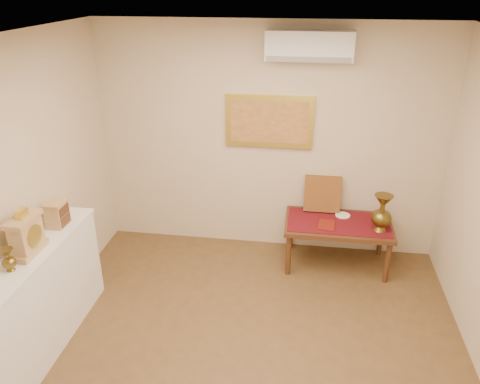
% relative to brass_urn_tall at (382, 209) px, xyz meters
% --- Properties ---
extents(floor, '(4.50, 4.50, 0.00)m').
position_rel_brass_urn_tall_xyz_m(floor, '(-1.29, -1.76, -0.81)').
color(floor, brown).
rests_on(floor, ground).
extents(ceiling, '(4.50, 4.50, 0.00)m').
position_rel_brass_urn_tall_xyz_m(ceiling, '(-1.29, -1.76, 1.89)').
color(ceiling, white).
rests_on(ceiling, ground).
extents(wall_back, '(4.00, 0.02, 2.70)m').
position_rel_brass_urn_tall_xyz_m(wall_back, '(-1.29, 0.49, 0.54)').
color(wall_back, beige).
rests_on(wall_back, ground).
extents(brass_urn_small, '(0.11, 0.11, 0.25)m').
position_rel_brass_urn_tall_xyz_m(brass_urn_small, '(-3.11, -1.87, 0.29)').
color(brass_urn_small, brown).
rests_on(brass_urn_small, display_ledge).
extents(table_cloth, '(1.14, 0.59, 0.01)m').
position_rel_brass_urn_tall_xyz_m(table_cloth, '(-0.44, 0.12, -0.26)').
color(table_cloth, maroon).
rests_on(table_cloth, low_table).
extents(brass_urn_tall, '(0.23, 0.23, 0.51)m').
position_rel_brass_urn_tall_xyz_m(brass_urn_tall, '(0.00, 0.00, 0.00)').
color(brass_urn_tall, brown).
rests_on(brass_urn_tall, table_cloth).
extents(plate, '(0.17, 0.17, 0.01)m').
position_rel_brass_urn_tall_xyz_m(plate, '(-0.38, 0.28, -0.25)').
color(plate, white).
rests_on(plate, table_cloth).
extents(menu, '(0.21, 0.27, 0.01)m').
position_rel_brass_urn_tall_xyz_m(menu, '(-0.58, 0.02, -0.25)').
color(menu, maroon).
rests_on(menu, table_cloth).
extents(cushion, '(0.42, 0.19, 0.43)m').
position_rel_brass_urn_tall_xyz_m(cushion, '(-0.63, 0.40, -0.04)').
color(cushion, '#5C1F12').
rests_on(cushion, table_cloth).
extents(display_ledge, '(0.37, 2.02, 0.98)m').
position_rel_brass_urn_tall_xyz_m(display_ledge, '(-3.11, -1.76, -0.32)').
color(display_ledge, white).
rests_on(display_ledge, floor).
extents(mantel_clock, '(0.17, 0.36, 0.41)m').
position_rel_brass_urn_tall_xyz_m(mantel_clock, '(-3.10, -1.61, 0.34)').
color(mantel_clock, tan).
rests_on(mantel_clock, display_ledge).
extents(wooden_chest, '(0.16, 0.21, 0.24)m').
position_rel_brass_urn_tall_xyz_m(wooden_chest, '(-3.10, -1.13, 0.29)').
color(wooden_chest, tan).
rests_on(wooden_chest, display_ledge).
extents(low_table, '(1.20, 0.70, 0.55)m').
position_rel_brass_urn_tall_xyz_m(low_table, '(-0.44, 0.12, -0.33)').
color(low_table, '#512D18').
rests_on(low_table, floor).
extents(painting, '(1.00, 0.06, 0.60)m').
position_rel_brass_urn_tall_xyz_m(painting, '(-1.29, 0.46, 0.79)').
color(painting, gold).
rests_on(painting, wall_back).
extents(ac_unit, '(0.90, 0.25, 0.30)m').
position_rel_brass_urn_tall_xyz_m(ac_unit, '(-0.89, 0.36, 1.64)').
color(ac_unit, white).
rests_on(ac_unit, wall_back).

